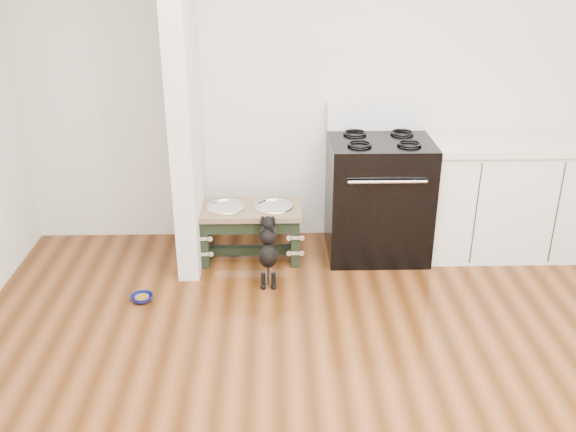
# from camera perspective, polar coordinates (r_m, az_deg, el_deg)

# --- Properties ---
(room_shell) EXTENTS (5.00, 5.00, 5.00)m
(room_shell) POSITION_cam_1_polar(r_m,az_deg,el_deg) (2.55, 11.21, 7.45)
(room_shell) COLOR silver
(room_shell) RESTS_ON ground
(partition_wall) EXTENTS (0.15, 0.80, 2.70)m
(partition_wall) POSITION_cam_1_polar(r_m,az_deg,el_deg) (4.64, -9.26, 11.46)
(partition_wall) COLOR silver
(partition_wall) RESTS_ON ground
(oven_range) EXTENTS (0.76, 0.69, 1.14)m
(oven_range) POSITION_cam_1_polar(r_m,az_deg,el_deg) (4.98, 7.99, 1.86)
(oven_range) COLOR black
(oven_range) RESTS_ON ground
(cabinet_run) EXTENTS (1.24, 0.64, 0.91)m
(cabinet_run) POSITION_cam_1_polar(r_m,az_deg,el_deg) (5.25, 18.57, 1.70)
(cabinet_run) COLOR white
(cabinet_run) RESTS_ON ground
(dog_feeder) EXTENTS (0.77, 0.41, 0.44)m
(dog_feeder) POSITION_cam_1_polar(r_m,az_deg,el_deg) (4.89, -3.38, -0.57)
(dog_feeder) COLOR black
(dog_feeder) RESTS_ON ground
(puppy) EXTENTS (0.14, 0.40, 0.47)m
(puppy) POSITION_cam_1_polar(r_m,az_deg,el_deg) (4.59, -1.78, -2.90)
(puppy) COLOR black
(puppy) RESTS_ON ground
(floor_bowl) EXTENTS (0.16, 0.16, 0.05)m
(floor_bowl) POSITION_cam_1_polar(r_m,az_deg,el_deg) (4.55, -12.86, -7.14)
(floor_bowl) COLOR #0C1456
(floor_bowl) RESTS_ON ground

